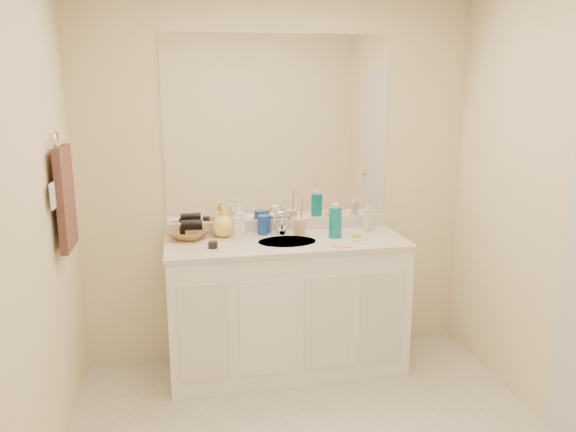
# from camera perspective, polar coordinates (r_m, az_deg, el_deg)

# --- Properties ---
(wall_back) EXTENTS (2.60, 0.02, 2.40)m
(wall_back) POSITION_cam_1_polar(r_m,az_deg,el_deg) (3.75, -0.98, 3.33)
(wall_back) COLOR #F1E4BC
(wall_back) RESTS_ON floor
(wall_front) EXTENTS (2.60, 0.02, 2.40)m
(wall_front) POSITION_cam_1_polar(r_m,az_deg,el_deg) (1.38, 19.65, -14.84)
(wall_front) COLOR #F1E4BC
(wall_front) RESTS_ON floor
(wall_left) EXTENTS (0.02, 2.60, 2.40)m
(wall_left) POSITION_cam_1_polar(r_m,az_deg,el_deg) (2.50, -25.72, -2.87)
(wall_left) COLOR #F1E4BC
(wall_left) RESTS_ON floor
(vanity_cabinet) EXTENTS (1.50, 0.55, 0.85)m
(vanity_cabinet) POSITION_cam_1_polar(r_m,az_deg,el_deg) (3.70, -0.15, -9.31)
(vanity_cabinet) COLOR white
(vanity_cabinet) RESTS_ON floor
(countertop) EXTENTS (1.52, 0.57, 0.03)m
(countertop) POSITION_cam_1_polar(r_m,az_deg,el_deg) (3.56, -0.16, -2.73)
(countertop) COLOR silver
(countertop) RESTS_ON vanity_cabinet
(backsplash) EXTENTS (1.52, 0.03, 0.08)m
(backsplash) POSITION_cam_1_polar(r_m,az_deg,el_deg) (3.79, -0.92, -0.89)
(backsplash) COLOR silver
(backsplash) RESTS_ON countertop
(sink_basin) EXTENTS (0.37, 0.37, 0.02)m
(sink_basin) POSITION_cam_1_polar(r_m,az_deg,el_deg) (3.54, -0.10, -2.77)
(sink_basin) COLOR beige
(sink_basin) RESTS_ON countertop
(faucet) EXTENTS (0.02, 0.02, 0.11)m
(faucet) POSITION_cam_1_polar(r_m,az_deg,el_deg) (3.69, -0.64, -1.03)
(faucet) COLOR silver
(faucet) RESTS_ON countertop
(mirror) EXTENTS (1.48, 0.01, 1.20)m
(mirror) POSITION_cam_1_polar(r_m,az_deg,el_deg) (3.70, -0.99, 8.82)
(mirror) COLOR white
(mirror) RESTS_ON wall_back
(blue_mug) EXTENTS (0.11, 0.11, 0.13)m
(blue_mug) POSITION_cam_1_polar(r_m,az_deg,el_deg) (3.70, -2.42, -0.89)
(blue_mug) COLOR #163D97
(blue_mug) RESTS_ON countertop
(tan_cup) EXTENTS (0.09, 0.09, 0.11)m
(tan_cup) POSITION_cam_1_polar(r_m,az_deg,el_deg) (3.68, 1.23, -1.08)
(tan_cup) COLOR beige
(tan_cup) RESTS_ON countertop
(toothbrush) EXTENTS (0.02, 0.04, 0.18)m
(toothbrush) POSITION_cam_1_polar(r_m,az_deg,el_deg) (3.66, 1.39, 0.39)
(toothbrush) COLOR #E53C8A
(toothbrush) RESTS_ON tan_cup
(mouthwash_bottle) EXTENTS (0.10, 0.10, 0.20)m
(mouthwash_bottle) POSITION_cam_1_polar(r_m,az_deg,el_deg) (3.62, 4.81, -0.63)
(mouthwash_bottle) COLOR #0B7786
(mouthwash_bottle) RESTS_ON countertop
(clear_pump_bottle) EXTENTS (0.07, 0.07, 0.15)m
(clear_pump_bottle) POSITION_cam_1_polar(r_m,az_deg,el_deg) (3.80, 8.03, -0.41)
(clear_pump_bottle) COLOR silver
(clear_pump_bottle) RESTS_ON countertop
(soap_dish) EXTENTS (0.13, 0.11, 0.01)m
(soap_dish) POSITION_cam_1_polar(r_m,az_deg,el_deg) (3.59, 7.00, -2.31)
(soap_dish) COLOR white
(soap_dish) RESTS_ON countertop
(green_soap) EXTENTS (0.08, 0.07, 0.02)m
(green_soap) POSITION_cam_1_polar(r_m,az_deg,el_deg) (3.59, 7.01, -2.04)
(green_soap) COLOR #B0D834
(green_soap) RESTS_ON soap_dish
(orange_comb) EXTENTS (0.13, 0.05, 0.01)m
(orange_comb) POSITION_cam_1_polar(r_m,az_deg,el_deg) (3.42, 5.50, -3.14)
(orange_comb) COLOR #F4A419
(orange_comb) RESTS_ON countertop
(dark_jar) EXTENTS (0.07, 0.07, 0.04)m
(dark_jar) POSITION_cam_1_polar(r_m,az_deg,el_deg) (3.41, -7.63, -2.91)
(dark_jar) COLOR black
(dark_jar) RESTS_ON countertop
(extra_white_bottle) EXTENTS (0.05, 0.05, 0.14)m
(extra_white_bottle) POSITION_cam_1_polar(r_m,az_deg,el_deg) (3.56, -5.14, -1.31)
(extra_white_bottle) COLOR white
(extra_white_bottle) RESTS_ON countertop
(soap_bottle_white) EXTENTS (0.10, 0.10, 0.21)m
(soap_bottle_white) POSITION_cam_1_polar(r_m,az_deg,el_deg) (3.67, -5.02, -0.36)
(soap_bottle_white) COLOR white
(soap_bottle_white) RESTS_ON countertop
(soap_bottle_cream) EXTENTS (0.08, 0.08, 0.17)m
(soap_bottle_cream) POSITION_cam_1_polar(r_m,az_deg,el_deg) (3.66, -5.51, -0.67)
(soap_bottle_cream) COLOR #F2E6C5
(soap_bottle_cream) RESTS_ON countertop
(soap_bottle_yellow) EXTENTS (0.18, 0.18, 0.19)m
(soap_bottle_yellow) POSITION_cam_1_polar(r_m,az_deg,el_deg) (3.65, -6.61, -0.58)
(soap_bottle_yellow) COLOR #F3E05E
(soap_bottle_yellow) RESTS_ON countertop
(wicker_basket) EXTENTS (0.31, 0.31, 0.06)m
(wicker_basket) POSITION_cam_1_polar(r_m,az_deg,el_deg) (3.64, -10.04, -1.86)
(wicker_basket) COLOR olive
(wicker_basket) RESTS_ON countertop
(hair_dryer) EXTENTS (0.14, 0.07, 0.07)m
(hair_dryer) POSITION_cam_1_polar(r_m,az_deg,el_deg) (3.62, -9.76, -0.91)
(hair_dryer) COLOR black
(hair_dryer) RESTS_ON wicker_basket
(towel_ring) EXTENTS (0.01, 0.11, 0.11)m
(towel_ring) POSITION_cam_1_polar(r_m,az_deg,el_deg) (3.18, -22.47, 7.00)
(towel_ring) COLOR silver
(towel_ring) RESTS_ON wall_left
(hand_towel) EXTENTS (0.04, 0.32, 0.55)m
(hand_towel) POSITION_cam_1_polar(r_m,az_deg,el_deg) (3.21, -21.66, 1.71)
(hand_towel) COLOR #37201D
(hand_towel) RESTS_ON towel_ring
(switch_plate) EXTENTS (0.01, 0.08, 0.13)m
(switch_plate) POSITION_cam_1_polar(r_m,az_deg,el_deg) (3.02, -22.80, 1.90)
(switch_plate) COLOR white
(switch_plate) RESTS_ON wall_left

